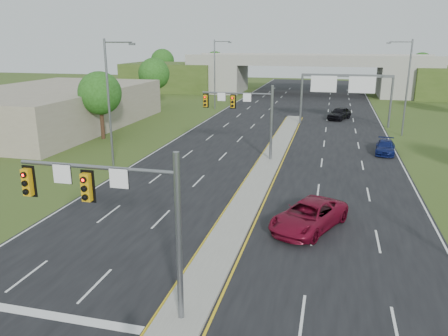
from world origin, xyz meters
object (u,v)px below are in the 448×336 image
signal_mast_near (121,206)px  signal_mast_far (247,110)px  overpass (308,77)px  car_far_a (309,216)px  car_far_b (385,147)px  car_far_c (339,113)px  sign_gantry (345,86)px

signal_mast_near → signal_mast_far: (0.00, 25.00, 0.00)m
signal_mast_near → signal_mast_far: size_ratio=1.00×
overpass → car_far_a: (4.39, -69.71, -2.71)m
signal_mast_near → car_far_b: (12.95, 30.62, -4.06)m
car_far_b → car_far_c: size_ratio=0.88×
overpass → car_far_a: size_ratio=13.49×
sign_gantry → overpass: (-6.68, 35.08, -1.69)m
car_far_b → car_far_a: bearing=-101.0°
signal_mast_far → overpass: size_ratio=0.09×
signal_mast_far → car_far_b: bearing=23.5°
overpass → signal_mast_near: bearing=-91.6°
sign_gantry → car_far_a: 34.99m
signal_mast_near → car_far_c: (8.60, 49.76, -3.85)m
signal_mast_near → overpass: size_ratio=0.09×
overpass → car_far_a: bearing=-86.4°
car_far_c → signal_mast_near: bearing=-77.9°
overpass → car_far_c: size_ratio=15.89×
sign_gantry → car_far_c: bearing=94.1°
sign_gantry → car_far_a: sign_gantry is taller
sign_gantry → car_far_b: 15.61m
car_far_b → signal_mast_near: bearing=-106.7°
signal_mast_near → overpass: overpass is taller
signal_mast_far → car_far_a: (6.65, -14.64, -3.88)m
signal_mast_far → car_far_b: (12.95, 5.62, -4.06)m
signal_mast_near → sign_gantry: size_ratio=0.60×
sign_gantry → signal_mast_far: bearing=-114.1°
car_far_c → sign_gantry: bearing=-64.0°
sign_gantry → signal_mast_near: bearing=-101.2°
signal_mast_near → signal_mast_far: bearing=90.0°
sign_gantry → car_far_c: size_ratio=2.30×
sign_gantry → overpass: size_ratio=0.14×
signal_mast_near → car_far_c: size_ratio=1.39×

